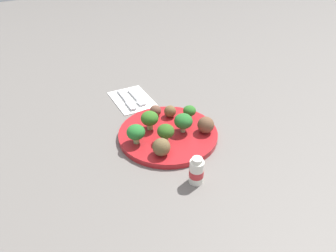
{
  "coord_description": "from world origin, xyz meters",
  "views": [
    {
      "loc": [
        0.62,
        -0.36,
        0.53
      ],
      "look_at": [
        0.0,
        0.0,
        0.04
      ],
      "focal_mm": 33.39,
      "sensor_mm": 36.0,
      "label": 1
    }
  ],
  "objects": [
    {
      "name": "broccoli_floret_back_left",
      "position": [
        -0.04,
        -0.04,
        0.05
      ],
      "size": [
        0.05,
        0.05,
        0.06
      ],
      "color": "#A2BA6D",
      "rests_on": "plate"
    },
    {
      "name": "plate",
      "position": [
        0.0,
        0.0,
        0.01
      ],
      "size": [
        0.28,
        0.28,
        0.02
      ],
      "primitive_type": "cylinder",
      "color": "red",
      "rests_on": "ground_plane"
    },
    {
      "name": "broccoli_floret_front_right",
      "position": [
        0.02,
        0.04,
        0.05
      ],
      "size": [
        0.05,
        0.05,
        0.06
      ],
      "color": "#9DBB84",
      "rests_on": "plate"
    },
    {
      "name": "yogurt_bottle",
      "position": [
        0.19,
        -0.03,
        0.03
      ],
      "size": [
        0.03,
        0.03,
        0.07
      ],
      "color": "white",
      "rests_on": "ground_plane"
    },
    {
      "name": "meatball_mid_right",
      "position": [
        0.05,
        0.09,
        0.04
      ],
      "size": [
        0.05,
        0.05,
        0.05
      ],
      "primitive_type": "sphere",
      "color": "brown",
      "rests_on": "plate"
    },
    {
      "name": "broccoli_floret_mid_left",
      "position": [
        -0.03,
        0.09,
        0.04
      ],
      "size": [
        0.04,
        0.04,
        0.04
      ],
      "color": "#97C084",
      "rests_on": "plate"
    },
    {
      "name": "napkin",
      "position": [
        -0.24,
        -0.0,
        0.0
      ],
      "size": [
        0.17,
        0.13,
        0.01
      ],
      "primitive_type": "cube",
      "rotation": [
        0.0,
        0.0,
        -0.04
      ],
      "color": "white",
      "rests_on": "ground_plane"
    },
    {
      "name": "meatball_back_left",
      "position": [
        -0.07,
        0.05,
        0.03
      ],
      "size": [
        0.04,
        0.04,
        0.04
      ],
      "primitive_type": "sphere",
      "color": "brown",
      "rests_on": "plate"
    },
    {
      "name": "broccoli_floret_mid_right",
      "position": [
        0.0,
        -0.1,
        0.05
      ],
      "size": [
        0.05,
        0.05,
        0.05
      ],
      "color": "#94BA71",
      "rests_on": "plate"
    },
    {
      "name": "broccoli_floret_front_left",
      "position": [
        0.04,
        -0.03,
        0.05
      ],
      "size": [
        0.05,
        0.05,
        0.05
      ],
      "color": "#8DC17D",
      "rests_on": "plate"
    },
    {
      "name": "fork",
      "position": [
        -0.23,
        0.01,
        0.01
      ],
      "size": [
        0.12,
        0.02,
        0.01
      ],
      "color": "silver",
      "rests_on": "napkin"
    },
    {
      "name": "meatball_front_left",
      "position": [
        0.08,
        -0.06,
        0.04
      ],
      "size": [
        0.05,
        0.05,
        0.05
      ],
      "primitive_type": "sphere",
      "color": "brown",
      "rests_on": "plate"
    },
    {
      "name": "ground_plane",
      "position": [
        0.0,
        0.0,
        0.0
      ],
      "size": [
        4.0,
        4.0,
        0.0
      ],
      "primitive_type": "plane",
      "color": "slate"
    },
    {
      "name": "meatball_near_rim",
      "position": [
        -0.09,
        0.01,
        0.03
      ],
      "size": [
        0.03,
        0.03,
        0.03
      ],
      "primitive_type": "sphere",
      "color": "brown",
      "rests_on": "plate"
    },
    {
      "name": "knife",
      "position": [
        -0.24,
        -0.02,
        0.01
      ],
      "size": [
        0.15,
        0.02,
        0.01
      ],
      "color": "silver",
      "rests_on": "napkin"
    }
  ]
}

